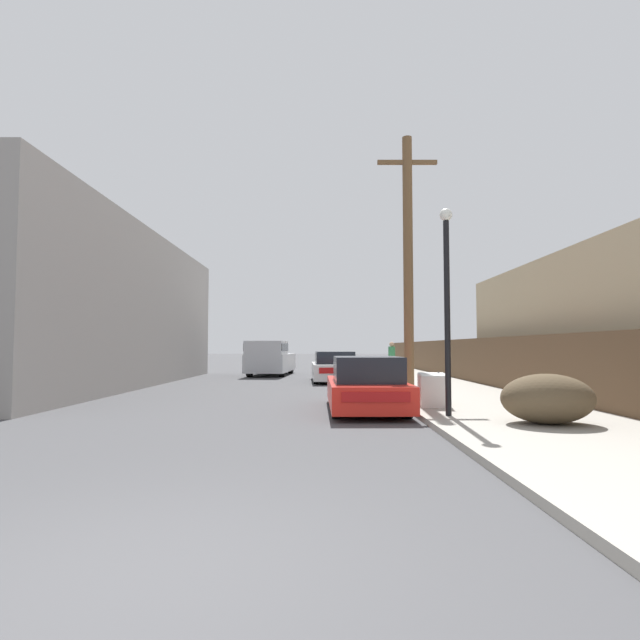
% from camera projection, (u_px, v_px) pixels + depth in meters
% --- Properties ---
extents(ground_plane, '(220.00, 220.00, 0.00)m').
position_uv_depth(ground_plane, '(139.00, 586.00, 3.13)').
color(ground_plane, '#444447').
extents(sidewalk_curb, '(4.20, 63.00, 0.12)m').
position_uv_depth(sidewalk_curb, '(399.00, 374.00, 26.59)').
color(sidewalk_curb, '#9E998E').
rests_on(sidewalk_curb, ground).
extents(discarded_fridge, '(0.88, 1.70, 0.76)m').
position_uv_depth(discarded_fridge, '(434.00, 389.00, 12.08)').
color(discarded_fridge, silver).
rests_on(discarded_fridge, sidewalk_curb).
extents(parked_sports_car_red, '(1.76, 4.16, 1.28)m').
position_uv_depth(parked_sports_car_red, '(367.00, 386.00, 11.73)').
color(parked_sports_car_red, red).
rests_on(parked_sports_car_red, ground).
extents(car_parked_mid, '(2.02, 4.61, 1.31)m').
position_uv_depth(car_parked_mid, '(335.00, 367.00, 21.81)').
color(car_parked_mid, silver).
rests_on(car_parked_mid, ground).
extents(pickup_truck, '(2.35, 5.51, 1.81)m').
position_uv_depth(pickup_truck, '(271.00, 358.00, 26.47)').
color(pickup_truck, silver).
rests_on(pickup_truck, ground).
extents(utility_pole, '(1.80, 0.29, 7.74)m').
position_uv_depth(utility_pole, '(409.00, 260.00, 14.90)').
color(utility_pole, brown).
rests_on(utility_pole, sidewalk_curb).
extents(street_lamp, '(0.26, 0.26, 4.24)m').
position_uv_depth(street_lamp, '(448.00, 293.00, 10.19)').
color(street_lamp, black).
rests_on(street_lamp, sidewalk_curb).
extents(brush_pile, '(1.65, 1.28, 0.90)m').
position_uv_depth(brush_pile, '(548.00, 399.00, 9.02)').
color(brush_pile, brown).
rests_on(brush_pile, sidewalk_curb).
extents(wooden_fence, '(0.08, 38.24, 1.73)m').
position_uv_depth(wooden_fence, '(449.00, 358.00, 23.68)').
color(wooden_fence, brown).
rests_on(wooden_fence, sidewalk_curb).
extents(building_left_block, '(7.00, 18.08, 6.00)m').
position_uv_depth(building_left_block, '(68.00, 309.00, 19.55)').
color(building_left_block, gray).
rests_on(building_left_block, ground).
extents(pedestrian, '(0.34, 0.34, 1.65)m').
position_uv_depth(pedestrian, '(393.00, 358.00, 24.81)').
color(pedestrian, '#282D42').
rests_on(pedestrian, sidewalk_curb).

